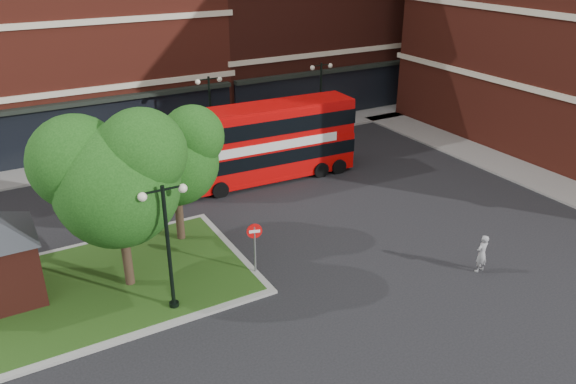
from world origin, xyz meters
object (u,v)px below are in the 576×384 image
car_silver (176,151)px  woman (482,253)px  car_white (232,139)px  bus (268,137)px

car_silver → woman: bearing=-156.6°
woman → car_white: bearing=-85.9°
woman → car_silver: size_ratio=0.46×
bus → woman: (2.99, -12.91, -1.65)m
car_silver → bus: bearing=-142.5°
bus → car_white: size_ratio=2.13×
bus → woman: size_ratio=6.04×
bus → car_white: bearing=91.4°
woman → car_white: 18.45m
car_silver → car_white: bearing=-87.2°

